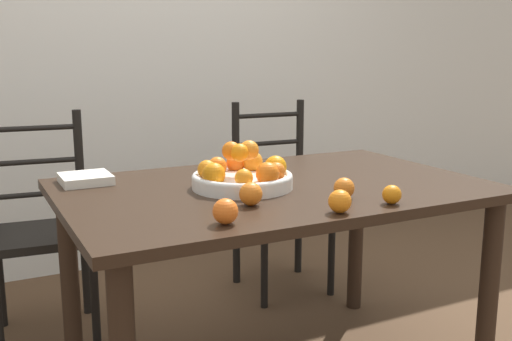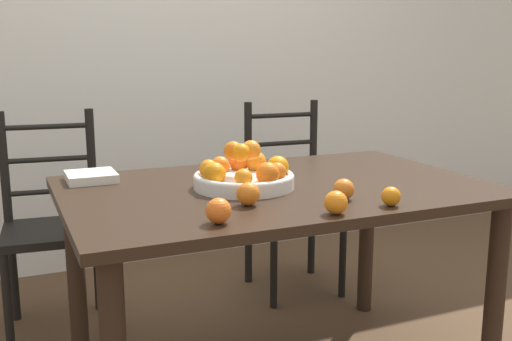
{
  "view_description": "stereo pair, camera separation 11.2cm",
  "coord_description": "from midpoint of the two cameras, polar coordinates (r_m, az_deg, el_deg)",
  "views": [
    {
      "loc": [
        -1.01,
        -1.85,
        1.25
      ],
      "look_at": [
        -0.13,
        -0.1,
        0.85
      ],
      "focal_mm": 42.0,
      "sensor_mm": 36.0,
      "label": 1
    },
    {
      "loc": [
        -0.91,
        -1.9,
        1.25
      ],
      "look_at": [
        -0.13,
        -0.1,
        0.85
      ],
      "focal_mm": 42.0,
      "sensor_mm": 36.0,
      "label": 2
    }
  ],
  "objects": [
    {
      "name": "orange_loose_0",
      "position": [
        1.87,
        0.96,
        -2.25
      ],
      "size": [
        0.07,
        0.07,
        0.07
      ],
      "color": "orange",
      "rests_on": "dining_table"
    },
    {
      "name": "chair_right",
      "position": [
        3.15,
        4.39,
        -3.06
      ],
      "size": [
        0.44,
        0.42,
        0.98
      ],
      "rotation": [
        0.0,
        0.0,
        -0.05
      ],
      "color": "black",
      "rests_on": "ground_plane"
    },
    {
      "name": "orange_loose_4",
      "position": [
        1.92,
        14.37,
        -2.41
      ],
      "size": [
        0.06,
        0.06,
        0.06
      ],
      "color": "orange",
      "rests_on": "dining_table"
    },
    {
      "name": "wall_back",
      "position": [
        3.56,
        -8.07,
        12.16
      ],
      "size": [
        8.0,
        0.06,
        2.6
      ],
      "color": "silver",
      "rests_on": "ground_plane"
    },
    {
      "name": "orange_loose_1",
      "position": [
        1.68,
        -1.68,
        -3.87
      ],
      "size": [
        0.07,
        0.07,
        0.07
      ],
      "color": "orange",
      "rests_on": "dining_table"
    },
    {
      "name": "orange_loose_3",
      "position": [
        1.97,
        9.97,
        -1.78
      ],
      "size": [
        0.07,
        0.07,
        0.07
      ],
      "color": "orange",
      "rests_on": "dining_table"
    },
    {
      "name": "book_stack",
      "position": [
        2.29,
        -14.09,
        -0.58
      ],
      "size": [
        0.18,
        0.18,
        0.03
      ],
      "color": "silver",
      "rests_on": "dining_table"
    },
    {
      "name": "orange_loose_2",
      "position": [
        1.8,
        9.4,
        -3.03
      ],
      "size": [
        0.07,
        0.07,
        0.07
      ],
      "color": "orange",
      "rests_on": "dining_table"
    },
    {
      "name": "chair_left",
      "position": [
        2.81,
        -17.73,
        -5.37
      ],
      "size": [
        0.46,
        0.44,
        0.98
      ],
      "rotation": [
        0.0,
        0.0,
        -0.09
      ],
      "color": "black",
      "rests_on": "ground_plane"
    },
    {
      "name": "dining_table",
      "position": [
        2.18,
        3.45,
        -4.02
      ],
      "size": [
        1.5,
        0.97,
        0.77
      ],
      "color": "black",
      "rests_on": "ground_plane"
    },
    {
      "name": "fruit_bowl",
      "position": [
        2.11,
        0.42,
        -0.42
      ],
      "size": [
        0.36,
        0.36,
        0.17
      ],
      "color": "white",
      "rests_on": "dining_table"
    }
  ]
}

